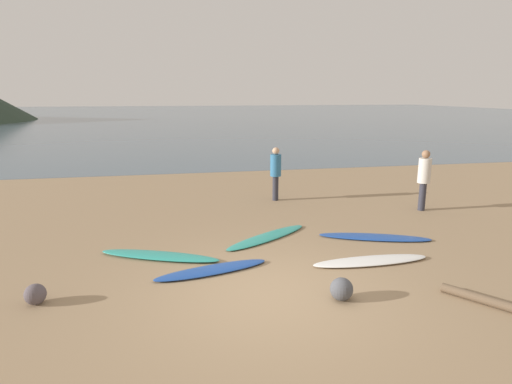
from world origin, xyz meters
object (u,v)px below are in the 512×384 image
(surfboard_0, at_px, (159,256))
(beach_rock_near, at_px, (35,294))
(person_0, at_px, (276,169))
(beach_rock_far, at_px, (342,289))
(driftwood_log, at_px, (505,306))
(surfboard_4, at_px, (375,237))
(surfboard_1, at_px, (212,270))
(surfboard_3, at_px, (371,261))
(person_1, at_px, (424,175))
(surfboard_2, at_px, (267,237))

(surfboard_0, relative_size, beach_rock_near, 7.61)
(person_0, relative_size, beach_rock_far, 4.43)
(driftwood_log, bearing_deg, surfboard_4, 97.01)
(surfboard_1, distance_m, beach_rock_far, 2.48)
(surfboard_4, distance_m, beach_rock_far, 3.30)
(surfboard_3, xyz_separation_m, surfboard_4, (0.74, 1.33, -0.01))
(surfboard_3, bearing_deg, person_0, 96.41)
(surfboard_4, xyz_separation_m, person_1, (2.45, 2.02, 0.99))
(surfboard_3, height_order, driftwood_log, driftwood_log)
(surfboard_0, height_order, surfboard_1, surfboard_0)
(surfboard_1, bearing_deg, person_0, 50.00)
(surfboard_0, distance_m, surfboard_2, 2.54)
(driftwood_log, bearing_deg, surfboard_0, 148.48)
(surfboard_0, relative_size, person_1, 1.48)
(surfboard_0, relative_size, surfboard_2, 1.02)
(person_1, relative_size, beach_rock_near, 5.16)
(surfboard_0, height_order, person_1, person_1)
(person_1, distance_m, beach_rock_far, 6.47)
(beach_rock_far, bearing_deg, person_0, 85.42)
(surfboard_3, relative_size, beach_rock_far, 6.41)
(surfboard_3, distance_m, surfboard_4, 1.52)
(surfboard_4, height_order, beach_rock_near, beach_rock_near)
(surfboard_0, xyz_separation_m, surfboard_4, (4.86, 0.25, -0.01))
(surfboard_1, height_order, driftwood_log, driftwood_log)
(surfboard_4, bearing_deg, person_0, 128.55)
(surfboard_0, distance_m, beach_rock_near, 2.48)
(surfboard_1, bearing_deg, surfboard_0, 123.36)
(surfboard_4, xyz_separation_m, driftwood_log, (0.43, -3.49, 0.04))
(person_1, xyz_separation_m, driftwood_log, (-2.02, -5.51, -0.94))
(beach_rock_near, bearing_deg, beach_rock_far, -9.59)
(driftwood_log, distance_m, beach_rock_far, 2.49)
(beach_rock_far, bearing_deg, surfboard_1, 141.99)
(surfboard_1, bearing_deg, surfboard_3, -17.34)
(surfboard_4, relative_size, driftwood_log, 1.34)
(surfboard_0, height_order, beach_rock_far, beach_rock_far)
(surfboard_1, bearing_deg, person_1, 12.53)
(surfboard_4, relative_size, beach_rock_near, 7.56)
(surfboard_3, bearing_deg, surfboard_2, 132.21)
(surfboard_4, distance_m, person_0, 4.32)
(person_0, height_order, person_1, person_1)
(surfboard_2, xyz_separation_m, driftwood_log, (2.86, -4.00, 0.04))
(driftwood_log, xyz_separation_m, beach_rock_far, (-2.35, 0.81, 0.11))
(surfboard_2, distance_m, beach_rock_far, 3.23)
(surfboard_0, xyz_separation_m, person_0, (3.47, 4.23, 0.93))
(surfboard_0, xyz_separation_m, surfboard_2, (2.42, 0.75, -0.02))
(driftwood_log, distance_m, beach_rock_near, 7.35)
(surfboard_1, relative_size, beach_rock_far, 5.89)
(surfboard_2, xyz_separation_m, beach_rock_near, (-4.31, -2.37, 0.14))
(surfboard_3, distance_m, driftwood_log, 2.46)
(surfboard_3, relative_size, person_0, 1.45)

